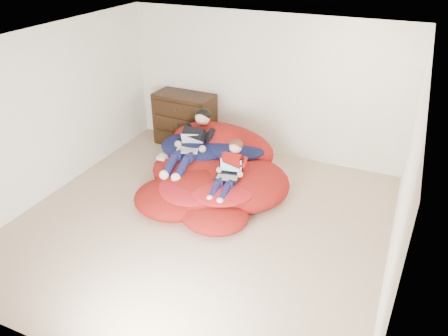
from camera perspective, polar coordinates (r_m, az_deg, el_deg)
room_shell at (r=6.14m, az=-3.02°, el=-5.39°), size 5.10×5.10×2.77m
dresser at (r=8.33m, az=-5.14°, el=6.33°), size 1.14×0.65×1.00m
beanbag_pile at (r=6.90m, az=-1.50°, el=-0.79°), size 2.33×2.39×0.90m
cream_pillow at (r=7.54m, az=-2.30°, el=4.94°), size 0.46×0.29×0.29m
older_boy at (r=7.06m, az=-4.04°, el=3.70°), size 0.39×1.37×0.74m
younger_boy at (r=6.34m, az=0.81°, el=0.07°), size 0.29×0.91×0.66m
laptop_white at (r=6.97m, az=-4.53°, el=2.99°), size 0.40×0.45×0.23m
laptop_black at (r=6.34m, az=0.68°, el=-0.50°), size 0.39×0.33×0.26m
power_adapter at (r=7.13m, az=-8.03°, el=1.41°), size 0.15×0.15×0.06m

